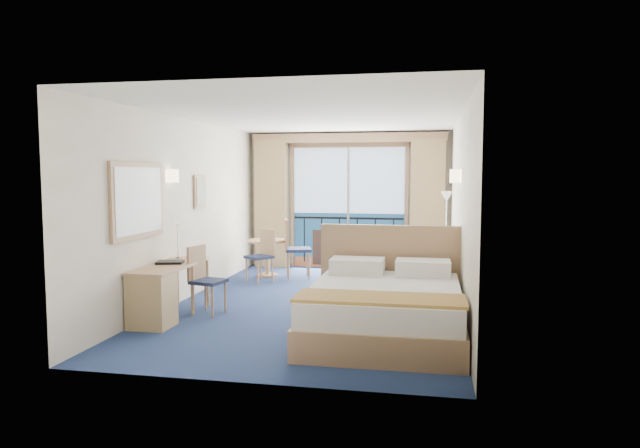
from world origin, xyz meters
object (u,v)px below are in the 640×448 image
(bed, at_px, (385,307))
(desk_chair, at_px, (203,275))
(desk, at_px, (156,294))
(round_table, at_px, (267,249))
(nightstand, at_px, (442,289))
(table_chair_a, at_px, (293,245))
(floor_lamp, at_px, (446,213))
(table_chair_b, at_px, (263,252))
(armchair, at_px, (423,263))

(bed, height_order, desk_chair, bed)
(desk, height_order, round_table, desk)
(nightstand, xyz_separation_m, table_chair_a, (-2.62, 1.82, 0.35))
(bed, height_order, floor_lamp, floor_lamp)
(table_chair_a, bearing_deg, bed, -166.99)
(floor_lamp, xyz_separation_m, table_chair_a, (-2.71, -0.21, -0.59))
(nightstand, xyz_separation_m, table_chair_b, (-3.05, 1.37, 0.27))
(table_chair_b, bearing_deg, table_chair_a, 81.64)
(armchair, bearing_deg, bed, 42.21)
(armchair, bearing_deg, desk, 5.73)
(floor_lamp, bearing_deg, round_table, -177.79)
(floor_lamp, bearing_deg, armchair, -144.97)
(nightstand, relative_size, desk, 0.34)
(bed, distance_m, round_table, 4.30)
(armchair, height_order, desk, desk)
(round_table, bearing_deg, table_chair_a, -10.02)
(nightstand, xyz_separation_m, desk_chair, (-3.18, -0.99, 0.26))
(bed, relative_size, desk_chair, 2.49)
(nightstand, relative_size, floor_lamp, 0.32)
(desk, relative_size, table_chair_a, 1.40)
(armchair, bearing_deg, table_chair_b, -32.80)
(bed, xyz_separation_m, nightstand, (0.68, 1.62, -0.09))
(nightstand, height_order, desk_chair, desk_chair)
(table_chair_a, distance_m, table_chair_b, 0.63)
(desk, height_order, desk_chair, desk_chair)
(nightstand, xyz_separation_m, desk, (-3.52, -1.68, 0.14))
(armchair, height_order, floor_lamp, floor_lamp)
(round_table, bearing_deg, bed, -55.31)
(armchair, distance_m, table_chair_a, 2.35)
(nightstand, bearing_deg, armchair, 99.16)
(nightstand, distance_m, floor_lamp, 2.25)
(nightstand, relative_size, table_chair_a, 0.47)
(desk, relative_size, desk_chair, 1.63)
(table_chair_a, bearing_deg, armchair, -107.54)
(bed, xyz_separation_m, table_chair_b, (-2.37, 2.99, 0.18))
(nightstand, height_order, floor_lamp, floor_lamp)
(nightstand, distance_m, table_chair_b, 3.35)
(desk_chair, xyz_separation_m, table_chair_b, (0.13, 2.36, 0.00))
(desk_chair, bearing_deg, floor_lamp, -35.20)
(desk_chair, distance_m, round_table, 2.91)
(armchair, xyz_separation_m, desk_chair, (-2.89, -2.77, 0.17))
(floor_lamp, distance_m, desk, 5.25)
(table_chair_b, bearing_deg, desk_chair, -57.94)
(bed, distance_m, desk, 2.84)
(bed, distance_m, table_chair_b, 3.82)
(round_table, bearing_deg, nightstand, -31.44)
(bed, height_order, armchair, bed)
(desk_chair, relative_size, round_table, 1.23)
(bed, relative_size, floor_lamp, 1.44)
(desk_chair, bearing_deg, desk, 165.36)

